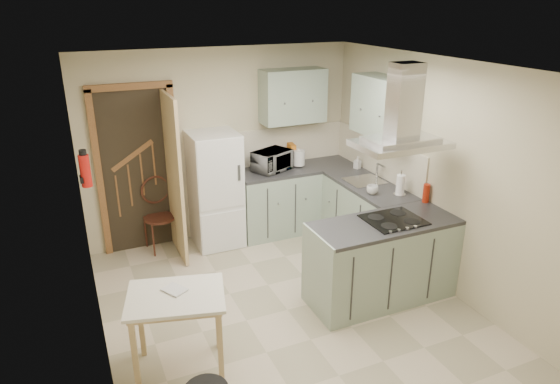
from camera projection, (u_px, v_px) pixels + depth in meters
name	position (u px, v px, depth m)	size (l,w,h in m)	color
floor	(287.00, 310.00, 5.23)	(4.20, 4.20, 0.00)	#C0B095
ceiling	(289.00, 66.00, 4.32)	(4.20, 4.20, 0.00)	silver
back_wall	(222.00, 145.00, 6.57)	(3.60, 3.60, 0.00)	#C3B997
left_wall	(90.00, 233.00, 4.10)	(4.20, 4.20, 0.00)	#C3B997
right_wall	(437.00, 175.00, 5.45)	(4.20, 4.20, 0.00)	#C3B997
doorway	(138.00, 171.00, 6.20)	(1.10, 0.12, 2.10)	brown
fridge	(215.00, 190.00, 6.42)	(0.60, 0.60, 1.50)	white
counter_back	(277.00, 201.00, 6.85)	(1.08, 0.60, 0.90)	#9EB2A0
counter_right	(355.00, 209.00, 6.59)	(0.60, 1.95, 0.90)	#9EB2A0
splashback	(288.00, 144.00, 6.95)	(1.68, 0.02, 0.50)	beige
wall_cabinet_back	(293.00, 96.00, 6.56)	(0.85, 0.35, 0.70)	#9EB2A0
wall_cabinet_right	(383.00, 107.00, 5.90)	(0.35, 0.90, 0.70)	#9EB2A0
peninsula	(382.00, 260.00, 5.30)	(1.55, 0.65, 0.90)	#9EB2A0
hob	(394.00, 220.00, 5.17)	(0.58, 0.50, 0.01)	black
extractor_hood	(400.00, 144.00, 4.88)	(0.90, 0.55, 0.10)	silver
sink	(365.00, 181.00, 6.28)	(0.45, 0.40, 0.01)	silver
fire_extinguisher	(85.00, 171.00, 4.80)	(0.10, 0.10, 0.32)	#B2140F
drop_leaf_table	(179.00, 332.00, 4.27)	(0.80, 0.60, 0.75)	tan
bentwood_chair	(160.00, 218.00, 6.36)	(0.38, 0.38, 0.87)	#461D17
microwave	(272.00, 161.00, 6.62)	(0.49, 0.33, 0.27)	black
kettle	(299.00, 158.00, 6.79)	(0.17, 0.17, 0.25)	silver
cereal_box	(291.00, 154.00, 6.89)	(0.08, 0.19, 0.29)	#C56817
soap_bottle	(357.00, 162.00, 6.72)	(0.08, 0.08, 0.17)	#AEADBA
paper_towel	(400.00, 185.00, 5.80)	(0.10, 0.10, 0.25)	white
cup	(372.00, 190.00, 5.85)	(0.13, 0.13, 0.10)	white
red_bottle	(426.00, 193.00, 5.60)	(0.07, 0.07, 0.21)	#B7260F
book	(168.00, 290.00, 4.13)	(0.14, 0.20, 0.09)	#A23644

